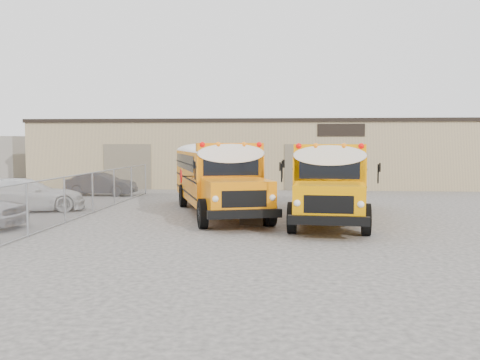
# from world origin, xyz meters

# --- Properties ---
(ground) EXTENTS (120.00, 120.00, 0.00)m
(ground) POSITION_xyz_m (0.00, 0.00, 0.00)
(ground) COLOR #3F3C3A
(ground) RESTS_ON ground
(warehouse) EXTENTS (30.20, 10.20, 4.67)m
(warehouse) POSITION_xyz_m (-0.00, 19.99, 2.37)
(warehouse) COLOR tan
(warehouse) RESTS_ON ground
(chainlink_fence) EXTENTS (0.07, 18.07, 1.81)m
(chainlink_fence) POSITION_xyz_m (-6.00, 3.00, 0.90)
(chainlink_fence) COLOR gray
(chainlink_fence) RESTS_ON ground
(school_bus_left) EXTENTS (5.56, 10.96, 3.12)m
(school_bus_left) POSITION_xyz_m (-2.51, 9.97, 1.81)
(school_bus_left) COLOR orange
(school_bus_left) RESTS_ON ground
(school_bus_right) EXTENTS (3.52, 10.70, 3.08)m
(school_bus_right) POSITION_xyz_m (4.83, 9.02, 1.78)
(school_bus_right) COLOR #EF9400
(school_bus_right) RESTS_ON ground
(tarp_bundle) EXTENTS (1.20, 1.15, 1.44)m
(tarp_bundle) POSITION_xyz_m (1.29, 0.43, 0.74)
(tarp_bundle) COLOR black
(tarp_bundle) RESTS_ON ground
(car_white) EXTENTS (5.57, 3.98, 1.50)m
(car_white) POSITION_xyz_m (-9.21, 3.30, 0.75)
(car_white) COLOR silver
(car_white) RESTS_ON ground
(car_dark) EXTENTS (4.07, 1.53, 1.33)m
(car_dark) POSITION_xyz_m (-8.32, 10.71, 0.66)
(car_dark) COLOR black
(car_dark) RESTS_ON ground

